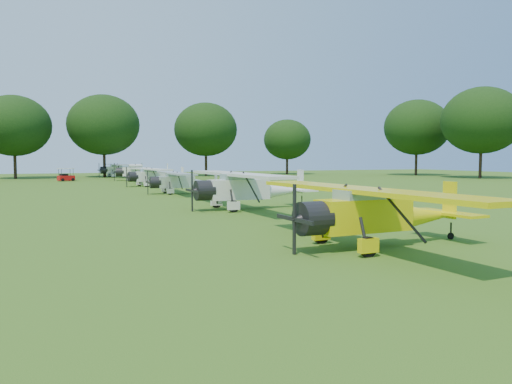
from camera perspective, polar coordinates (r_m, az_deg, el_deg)
ground at (r=26.75m, az=-0.33°, el=-2.73°), size 160.00×160.00×0.00m
tree_belt at (r=28.67m, az=6.36°, el=13.81°), size 137.36×130.27×14.52m
aircraft_2 at (r=17.90m, az=13.62°, el=-1.90°), size 7.25×11.55×2.27m
aircraft_3 at (r=30.13m, az=-0.97°, el=0.71°), size 7.65×12.17×2.40m
aircraft_4 at (r=43.45m, az=-8.48°, el=1.37°), size 6.39×10.16×2.01m
aircraft_5 at (r=55.16m, az=-11.51°, el=1.95°), size 6.78×10.76×2.11m
aircraft_6 at (r=68.78m, az=-13.06°, el=2.43°), size 7.52×11.93×2.34m
aircraft_7 at (r=81.56m, az=-15.25°, el=2.58°), size 7.20×11.44×2.25m
golf_cart at (r=70.07m, az=-20.93°, el=1.63°), size 2.25×1.79×1.68m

